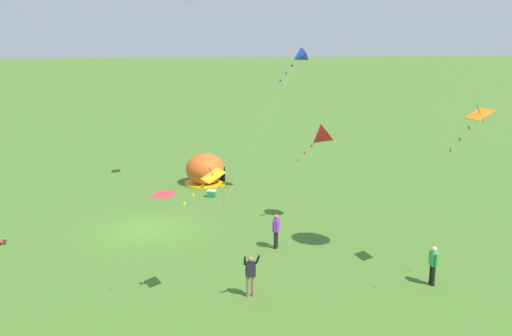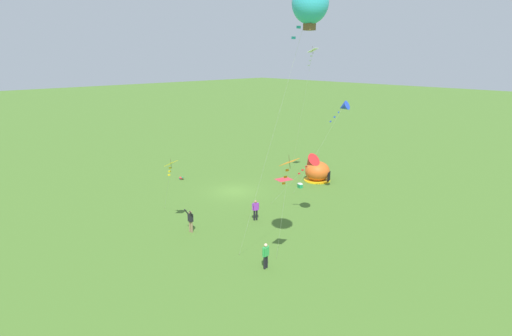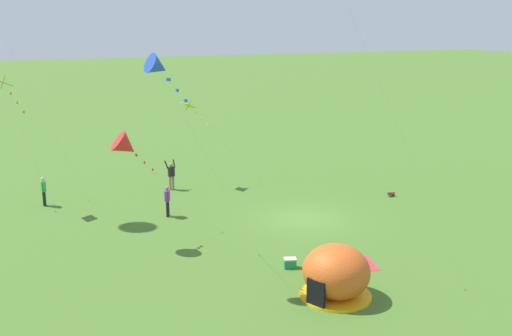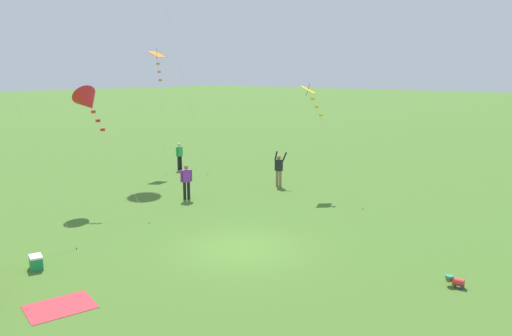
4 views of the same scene
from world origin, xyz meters
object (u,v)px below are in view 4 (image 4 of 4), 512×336
toddler_crawling (455,281)px  kite_red (88,102)px  person_arms_raised (279,168)px  kite_yellow (311,95)px  person_center_field (186,180)px  person_near_tent (179,155)px  cooler_box (36,262)px  kite_orange (157,59)px

toddler_crawling → kite_red: 17.04m
person_arms_raised → kite_red: kite_red is taller
kite_yellow → person_center_field: bearing=148.9°
person_near_tent → kite_yellow: kite_yellow is taller
person_center_field → kite_red: size_ratio=0.31×
person_near_tent → cooler_box: bearing=-147.0°
cooler_box → person_near_tent: person_near_tent is taller
toddler_crawling → kite_orange: (6.24, 21.03, 6.77)m
toddler_crawling → kite_yellow: 13.45m
cooler_box → person_center_field: 9.50m
cooler_box → person_center_field: person_center_field is taller
cooler_box → kite_orange: bearing=37.7°
person_center_field → cooler_box: bearing=-162.0°
cooler_box → kite_orange: kite_orange is taller
cooler_box → person_near_tent: size_ratio=0.36×
kite_yellow → kite_orange: (-1.11, 10.85, 1.97)m
person_center_field → kite_red: 5.82m
cooler_box → kite_red: 9.24m
person_center_field → kite_yellow: bearing=-31.1°
cooler_box → kite_yellow: bearing=-1.7°
kite_red → kite_yellow: kite_yellow is taller
kite_red → kite_orange: 9.40m
kite_yellow → person_near_tent: bearing=94.8°
person_near_tent → kite_orange: 6.17m
person_near_tent → person_arms_raised: person_arms_raised is taller
kite_yellow → kite_orange: 11.08m
person_near_tent → person_center_field: bearing=-128.6°
person_near_tent → person_arms_raised: size_ratio=0.91×
cooler_box → person_arms_raised: bearing=4.9°
cooler_box → kite_yellow: size_ratio=0.11×
cooler_box → person_center_field: size_ratio=0.36×
person_near_tent → kite_orange: bearing=102.4°
kite_orange → kite_red: bearing=-149.1°
kite_red → kite_yellow: bearing=-34.4°
person_center_field → kite_red: (-3.37, 2.77, 3.85)m
cooler_box → person_arms_raised: 14.23m
toddler_crawling → kite_yellow: bearing=54.1°
kite_yellow → kite_orange: bearing=95.9°
kite_yellow → kite_orange: size_ratio=0.74×
kite_orange → toddler_crawling: bearing=-106.5°
toddler_crawling → person_near_tent: (6.56, 19.57, 0.79)m
person_arms_raised → person_center_field: person_arms_raised is taller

